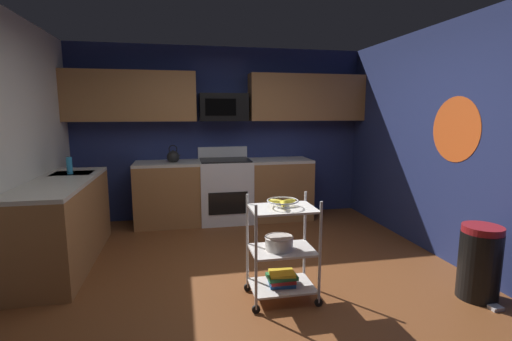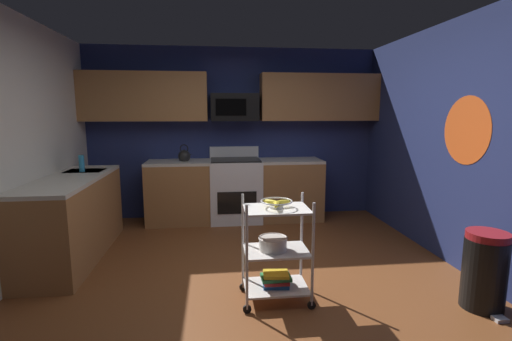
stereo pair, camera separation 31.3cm
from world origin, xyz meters
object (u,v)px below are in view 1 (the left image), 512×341
(kettle, at_px, (173,157))
(mixing_bowl_large, at_px, (279,243))
(microwave, at_px, (223,107))
(book_stack, at_px, (282,278))
(oven_range, at_px, (225,190))
(rolling_cart, at_px, (282,250))
(fruit_bowl, at_px, (283,202))
(dish_soap_bottle, at_px, (69,166))
(trash_can, at_px, (480,262))

(kettle, bearing_deg, mixing_bowl_large, -69.56)
(microwave, relative_size, book_stack, 2.68)
(oven_range, xyz_separation_m, mixing_bowl_large, (0.17, -2.46, 0.04))
(mixing_bowl_large, xyz_separation_m, kettle, (-0.91, 2.45, 0.48))
(rolling_cart, distance_m, book_stack, 0.26)
(fruit_bowl, relative_size, dish_soap_bottle, 1.36)
(mixing_bowl_large, height_order, kettle, kettle)
(mixing_bowl_large, bearing_deg, dish_soap_bottle, 141.99)
(dish_soap_bottle, relative_size, trash_can, 0.30)
(fruit_bowl, relative_size, book_stack, 1.04)
(fruit_bowl, bearing_deg, oven_range, 94.57)
(mixing_bowl_large, distance_m, dish_soap_bottle, 2.68)
(mixing_bowl_large, bearing_deg, trash_can, -10.85)
(rolling_cart, height_order, fruit_bowl, rolling_cart)
(rolling_cart, height_order, dish_soap_bottle, dish_soap_bottle)
(oven_range, bearing_deg, fruit_bowl, -85.43)
(book_stack, bearing_deg, kettle, 111.02)
(rolling_cart, xyz_separation_m, dish_soap_bottle, (-2.10, 1.62, 0.57))
(rolling_cart, height_order, kettle, kettle)
(dish_soap_bottle, bearing_deg, fruit_bowl, -37.62)
(microwave, height_order, kettle, microwave)
(book_stack, relative_size, kettle, 0.99)
(oven_range, bearing_deg, book_stack, -85.43)
(oven_range, height_order, kettle, kettle)
(microwave, height_order, fruit_bowl, microwave)
(dish_soap_bottle, bearing_deg, microwave, 26.36)
(mixing_bowl_large, relative_size, trash_can, 0.38)
(mixing_bowl_large, bearing_deg, fruit_bowl, 0.00)
(rolling_cart, bearing_deg, fruit_bowl, 180.00)
(oven_range, xyz_separation_m, book_stack, (0.20, -2.46, -0.29))
(microwave, xyz_separation_m, trash_can, (1.90, -2.89, -1.37))
(dish_soap_bottle, bearing_deg, book_stack, -37.62)
(oven_range, xyz_separation_m, rolling_cart, (0.20, -2.46, -0.02))
(microwave, bearing_deg, fruit_bowl, -85.60)
(microwave, xyz_separation_m, rolling_cart, (0.20, -2.56, -1.25))
(rolling_cart, height_order, mixing_bowl_large, rolling_cart)
(fruit_bowl, distance_m, book_stack, 0.69)
(mixing_bowl_large, xyz_separation_m, book_stack, (0.03, -0.00, -0.33))
(mixing_bowl_large, bearing_deg, rolling_cart, 0.00)
(book_stack, bearing_deg, microwave, 94.40)
(oven_range, distance_m, mixing_bowl_large, 2.46)
(book_stack, bearing_deg, fruit_bowl, 116.57)
(rolling_cart, bearing_deg, oven_range, 94.57)
(rolling_cart, bearing_deg, book_stack, -75.96)
(dish_soap_bottle, distance_m, trash_can, 4.33)
(microwave, bearing_deg, trash_can, -56.72)
(dish_soap_bottle, bearing_deg, kettle, 35.81)
(dish_soap_bottle, bearing_deg, trash_can, -27.16)
(kettle, relative_size, trash_can, 0.40)
(rolling_cart, height_order, book_stack, rolling_cart)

